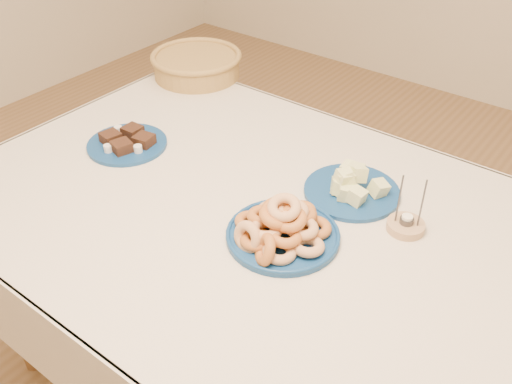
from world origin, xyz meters
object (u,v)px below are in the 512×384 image
donut_platter (281,228)px  brownie_plate (127,142)px  melon_plate (352,188)px  dining_table (267,246)px  candle_holder (406,225)px  wicker_basket (197,64)px

donut_platter → brownie_plate: bearing=173.9°
melon_plate → dining_table: bearing=-121.2°
donut_platter → brownie_plate: size_ratio=1.35×
melon_plate → brownie_plate: bearing=-163.4°
candle_holder → melon_plate: bearing=165.4°
dining_table → donut_platter: 0.17m
brownie_plate → wicker_basket: size_ratio=0.75×
melon_plate → brownie_plate: melon_plate is taller
brownie_plate → candle_holder: size_ratio=1.66×
brownie_plate → dining_table: bearing=-0.9°
dining_table → donut_platter: size_ratio=4.92×
melon_plate → wicker_basket: (-0.83, 0.30, 0.03)m
dining_table → wicker_basket: bearing=144.2°
wicker_basket → candle_holder: bearing=-19.2°
dining_table → donut_platter: (0.08, -0.06, 0.14)m
dining_table → brownie_plate: 0.55m
brownie_plate → candle_holder: candle_holder is taller
brownie_plate → wicker_basket: 0.53m
donut_platter → melon_plate: 0.27m
dining_table → brownie_plate: (-0.53, 0.01, 0.12)m
melon_plate → candle_holder: size_ratio=1.91×
dining_table → candle_holder: bearing=27.5°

